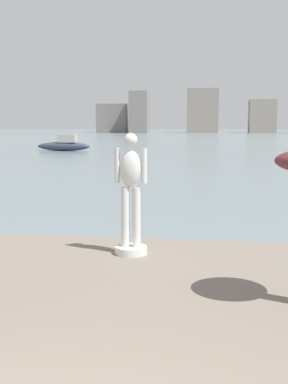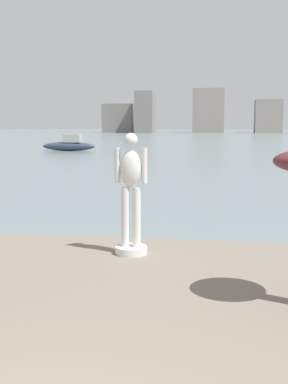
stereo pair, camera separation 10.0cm
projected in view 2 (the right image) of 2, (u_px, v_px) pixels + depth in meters
The scene contains 5 objects.
ground_plane at pixel (204, 156), 41.91m from camera, with size 400.00×400.00×0.00m, color slate.
pier at pixel (86, 379), 4.97m from camera, with size 7.91×10.62×0.40m, color slate.
statue_white_figure at pixel (131, 199), 8.84m from camera, with size 0.58×0.58×2.16m.
boat_far at pixel (69, 145), 49.94m from camera, with size 5.49×1.49×1.66m.
distant_skyline at pixel (212, 114), 145.47m from camera, with size 67.43×12.79×12.83m.
Camera 2 is at (1.27, -2.22, 2.72)m, focal length 46.74 mm.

